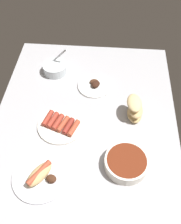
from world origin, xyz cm
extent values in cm
cube|color=#B2B2B7|center=(0.00, 0.00, -1.50)|extent=(120.00, 90.00, 3.00)
cylinder|color=white|center=(24.17, -3.02, 0.50)|extent=(18.46, 18.46, 1.00)
ellipsoid|color=#472819|center=(25.79, -2.72, 2.02)|extent=(4.52, 5.38, 2.04)
ellipsoid|color=#381E14|center=(23.57, -3.59, 2.45)|extent=(6.64, 6.41, 2.90)
cylinder|color=silver|center=(34.43, 20.61, 2.64)|extent=(13.54, 13.54, 5.29)
cylinder|color=beige|center=(34.43, 20.61, 3.70)|extent=(11.91, 11.91, 2.38)
cube|color=#B7B7BC|center=(37.47, 18.92, 8.50)|extent=(2.47, 11.34, 12.39)
cylinder|color=white|center=(-31.51, 16.05, 0.50)|extent=(23.62, 23.62, 1.00)
ellipsoid|color=tan|center=(-31.51, 16.05, 3.20)|extent=(14.53, 12.38, 4.40)
cylinder|color=#AD472D|center=(-31.51, 16.05, 4.41)|extent=(11.99, 9.00, 2.40)
ellipsoid|color=#472819|center=(-32.83, 10.90, 2.40)|extent=(4.86, 5.35, 2.80)
cylinder|color=white|center=(-4.03, 11.53, 0.50)|extent=(22.52, 22.52, 1.00)
cylinder|color=#AD472D|center=(-6.52, 4.87, 2.29)|extent=(9.43, 5.69, 2.58)
cylinder|color=maroon|center=(-5.52, 7.53, 2.29)|extent=(9.45, 5.45, 2.58)
cylinder|color=#AD472D|center=(-4.53, 10.20, 2.29)|extent=(9.40, 5.87, 2.58)
cylinder|color=#9E3828|center=(-3.53, 12.86, 2.29)|extent=(9.45, 5.44, 2.58)
cylinder|color=#9E3828|center=(-2.54, 15.52, 2.29)|extent=(9.45, 5.43, 2.58)
cylinder|color=#9E3828|center=(-1.54, 18.18, 2.29)|extent=(9.47, 5.08, 2.58)
cylinder|color=white|center=(-23.17, -19.84, 2.51)|extent=(18.86, 18.86, 5.03)
cylinder|color=maroon|center=(-23.17, -19.84, 4.63)|extent=(16.97, 16.97, 1.00)
ellipsoid|color=tan|center=(4.92, -24.04, 1.80)|extent=(12.01, 7.96, 3.60)
ellipsoid|color=#DBB77A|center=(4.92, -24.12, 5.40)|extent=(11.96, 7.86, 3.60)
ellipsoid|color=#E5C689|center=(5.71, -23.20, 9.00)|extent=(12.06, 8.04, 3.60)
camera|label=1|loc=(-79.02, -8.93, 103.36)|focal=42.30mm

